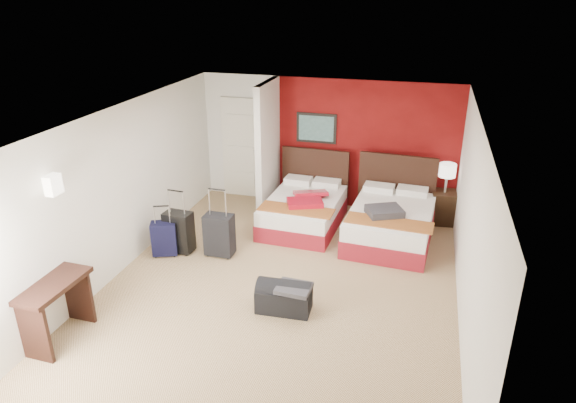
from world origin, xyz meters
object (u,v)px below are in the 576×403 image
(table_lamp, at_px, (447,178))
(desk, at_px, (57,311))
(bed_left, at_px, (303,212))
(duffel_bag, at_px, (284,298))
(bed_right, at_px, (390,224))
(nightstand, at_px, (443,207))
(suitcase_navy, at_px, (164,240))
(suitcase_black, at_px, (179,233))
(red_suitcase_open, at_px, (308,198))
(suitcase_charcoal, at_px, (219,236))

(table_lamp, bearing_deg, desk, -133.77)
(bed_left, relative_size, duffel_bag, 2.48)
(bed_right, xyz_separation_m, desk, (-3.73, -3.82, 0.11))
(nightstand, xyz_separation_m, suitcase_navy, (-4.36, -2.50, -0.03))
(nightstand, xyz_separation_m, suitcase_black, (-4.18, -2.33, 0.03))
(bed_right, relative_size, desk, 2.02)
(bed_left, relative_size, table_lamp, 3.36)
(nightstand, bearing_deg, red_suitcase_open, -163.70)
(suitcase_charcoal, bearing_deg, duffel_bag, -40.29)
(suitcase_charcoal, xyz_separation_m, desk, (-1.10, -2.54, 0.06))
(table_lamp, relative_size, duffel_bag, 0.74)
(suitcase_black, xyz_separation_m, suitcase_charcoal, (0.68, 0.07, 0.00))
(bed_right, height_order, table_lamp, table_lamp)
(suitcase_navy, relative_size, duffel_bag, 0.76)
(nightstand, relative_size, desk, 0.63)
(bed_left, bearing_deg, bed_right, -2.96)
(suitcase_black, xyz_separation_m, duffel_bag, (2.11, -1.15, -0.15))
(bed_left, distance_m, suitcase_black, 2.29)
(suitcase_black, distance_m, desk, 2.51)
(red_suitcase_open, xyz_separation_m, duffel_bag, (0.28, -2.55, -0.41))
(bed_left, relative_size, suitcase_charcoal, 2.65)
(duffel_bag, bearing_deg, nightstand, 56.72)
(table_lamp, xyz_separation_m, duffel_bag, (-2.07, -3.48, -0.69))
(bed_left, height_order, suitcase_black, suitcase_black)
(suitcase_black, xyz_separation_m, suitcase_navy, (-0.18, -0.17, -0.06))
(bed_left, bearing_deg, desk, -115.75)
(suitcase_charcoal, distance_m, duffel_bag, 1.88)
(suitcase_navy, bearing_deg, bed_right, 2.24)
(suitcase_navy, bearing_deg, table_lamp, 8.55)
(suitcase_black, distance_m, suitcase_charcoal, 0.68)
(nightstand, height_order, suitcase_charcoal, suitcase_charcoal)
(nightstand, distance_m, suitcase_black, 4.79)
(duffel_bag, distance_m, desk, 2.86)
(table_lamp, bearing_deg, nightstand, 0.00)
(bed_left, xyz_separation_m, bed_right, (1.58, -0.15, 0.02))
(bed_left, xyz_separation_m, desk, (-2.15, -3.97, 0.13))
(suitcase_charcoal, height_order, duffel_bag, suitcase_charcoal)
(bed_right, relative_size, suitcase_navy, 3.53)
(nightstand, relative_size, table_lamp, 1.13)
(red_suitcase_open, height_order, table_lamp, table_lamp)
(suitcase_charcoal, relative_size, suitcase_navy, 1.23)
(nightstand, distance_m, suitcase_navy, 5.03)
(duffel_bag, bearing_deg, suitcase_charcoal, 137.07)
(table_lamp, distance_m, suitcase_navy, 5.06)
(suitcase_charcoal, bearing_deg, suitcase_navy, -164.44)
(bed_right, relative_size, suitcase_charcoal, 2.86)
(bed_right, distance_m, suitcase_black, 3.57)
(nightstand, height_order, table_lamp, table_lamp)
(bed_right, distance_m, suitcase_navy, 3.81)
(red_suitcase_open, distance_m, desk, 4.48)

